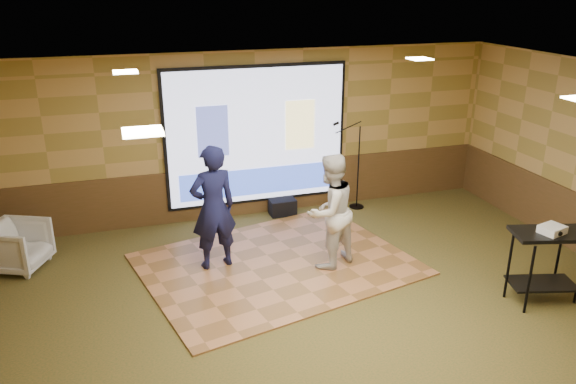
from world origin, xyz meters
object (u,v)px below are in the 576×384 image
object	(u,v)px
projector_screen	(257,137)
mic_stand	(355,183)
player_right	(330,211)
av_table	(547,252)
banquet_chair	(18,246)
duffel_bag	(282,207)
player_left	(213,208)
dance_floor	(277,264)
projector	(552,229)

from	to	relation	value
projector_screen	mic_stand	xyz separation A→B (m)	(1.83, -0.27, -0.98)
player_right	av_table	xyz separation A→B (m)	(2.40, -1.79, -0.18)
player_right	banquet_chair	world-z (taller)	player_right
av_table	mic_stand	bearing A→B (deg)	105.44
player_right	duffel_bag	world-z (taller)	player_right
mic_stand	player_left	bearing A→B (deg)	-160.82
dance_floor	mic_stand	size ratio (longest dim) A/B	2.26
projector_screen	av_table	xyz separation A→B (m)	(2.89, -4.12, -0.75)
player_right	av_table	world-z (taller)	player_right
player_right	mic_stand	size ratio (longest dim) A/B	1.02
projector	dance_floor	bearing A→B (deg)	131.67
av_table	projector	distance (m)	0.35
mic_stand	duffel_bag	size ratio (longest dim) A/B	3.61
projector	duffel_bag	bearing A→B (deg)	107.07
banquet_chair	duffel_bag	distance (m)	4.49
player_left	projector	bearing A→B (deg)	140.67
projector	duffel_bag	size ratio (longest dim) A/B	0.64
av_table	dance_floor	bearing A→B (deg)	146.94
projector_screen	banquet_chair	size ratio (longest dim) A/B	4.17
dance_floor	banquet_chair	distance (m)	3.92
player_left	player_right	xyz separation A→B (m)	(1.65, -0.49, -0.07)
dance_floor	mic_stand	xyz separation A→B (m)	(2.08, 1.80, 0.48)
projector	duffel_bag	world-z (taller)	projector
mic_stand	projector_screen	bearing A→B (deg)	162.85
mic_stand	projector	bearing A→B (deg)	-83.52
dance_floor	av_table	bearing A→B (deg)	-33.06
av_table	banquet_chair	bearing A→B (deg)	155.49
duffel_bag	player_right	bearing A→B (deg)	-87.87
banquet_chair	duffel_bag	bearing A→B (deg)	-54.96
dance_floor	duffel_bag	xyz separation A→B (m)	(0.67, 1.89, 0.13)
av_table	banquet_chair	distance (m)	7.58
projector_screen	duffel_bag	distance (m)	1.40
banquet_chair	player_left	bearing A→B (deg)	-82.15
dance_floor	mic_stand	world-z (taller)	mic_stand
dance_floor	mic_stand	distance (m)	2.79
player_left	player_right	bearing A→B (deg)	153.93
mic_stand	banquet_chair	distance (m)	5.87
player_right	projector	size ratio (longest dim) A/B	5.75
player_left	projector_screen	bearing A→B (deg)	-131.68
dance_floor	av_table	world-z (taller)	av_table
projector_screen	player_right	world-z (taller)	projector_screen
projector_screen	av_table	world-z (taller)	projector_screen
projector_screen	dance_floor	distance (m)	2.55
av_table	mic_stand	xyz separation A→B (m)	(-1.06, 3.85, -0.23)
player_left	banquet_chair	bearing A→B (deg)	-26.63
mic_stand	av_table	bearing A→B (deg)	-83.21
player_left	duffel_bag	size ratio (longest dim) A/B	3.98
player_right	duffel_bag	size ratio (longest dim) A/B	3.68
projector_screen	projector	bearing A→B (deg)	-55.27
dance_floor	player_left	size ratio (longest dim) A/B	2.05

